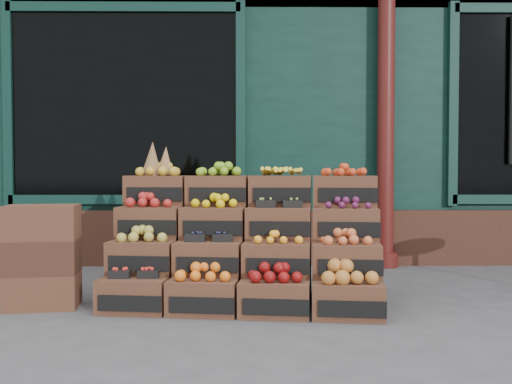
{
  "coord_description": "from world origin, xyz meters",
  "views": [
    {
      "loc": [
        -0.25,
        -4.03,
        1.02
      ],
      "look_at": [
        -0.2,
        0.7,
        0.85
      ],
      "focal_mm": 40.0,
      "sensor_mm": 36.0,
      "label": 1
    }
  ],
  "objects": [
    {
      "name": "ground",
      "position": [
        0.0,
        0.0,
        0.0
      ],
      "size": [
        60.0,
        60.0,
        0.0
      ],
      "primitive_type": "plane",
      "color": "#4D4D4F",
      "rests_on": "ground"
    },
    {
      "name": "shop_facade",
      "position": [
        0.0,
        5.11,
        2.4
      ],
      "size": [
        12.0,
        6.24,
        4.8
      ],
      "color": "black",
      "rests_on": "ground"
    },
    {
      "name": "crate_display",
      "position": [
        -0.28,
        0.42,
        0.39
      ],
      "size": [
        2.13,
        1.22,
        1.27
      ],
      "rotation": [
        0.0,
        0.0,
        -0.12
      ],
      "color": "#553121",
      "rests_on": "ground"
    },
    {
      "name": "spare_crates",
      "position": [
        -1.8,
        0.24,
        0.38
      ],
      "size": [
        0.56,
        0.42,
        0.77
      ],
      "rotation": [
        0.0,
        0.0,
        0.14
      ],
      "color": "#553121",
      "rests_on": "ground"
    },
    {
      "name": "shopkeeper",
      "position": [
        -1.75,
        2.89,
        0.9
      ],
      "size": [
        0.76,
        0.62,
        1.8
      ],
      "primitive_type": "imported",
      "rotation": [
        0.0,
        0.0,
        2.82
      ],
      "color": "#1A5B1D",
      "rests_on": "ground"
    }
  ]
}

